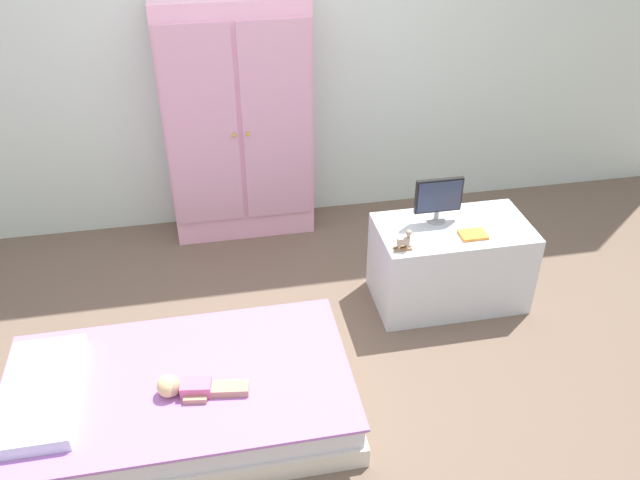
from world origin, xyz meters
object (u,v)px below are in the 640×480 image
Objects in this scene: wardrobe at (238,124)px; tv_stand at (450,263)px; doll at (186,387)px; book_orange at (473,235)px; bed at (181,398)px; tv_monitor at (439,197)px; rocking_horse_toy at (405,241)px.

wardrobe reaches higher than tv_stand.
doll is 2.82× the size of book_orange.
bed is 1.74m from wardrobe.
tv_monitor reaches higher than doll.
tv_stand is 0.46m from rocking_horse_toy.
bed is 6.00× the size of tv_monitor.
tv_stand is 3.20× the size of tv_monitor.
tv_stand is at bearing -42.42° from wardrobe.
bed is at bearing -154.35° from tv_monitor.
rocking_horse_toy is (1.12, 0.54, 0.26)m from doll.
wardrobe is 1.32m from tv_monitor.
wardrobe reaches higher than bed.
wardrobe is at bearing 136.32° from book_orange.
tv_stand is (1.05, -0.96, -0.51)m from wardrobe.
wardrobe is 1.51m from tv_stand.
doll is 1.61m from tv_stand.
book_orange is (1.55, 0.50, 0.37)m from bed.
bed is at bearing -162.19° from book_orange.
doll is (0.04, -0.09, 0.15)m from bed.
wardrobe is 5.80× the size of tv_monitor.
tv_monitor is at bearing 42.45° from rocking_horse_toy.
tv_stand reaches higher than bed.
tv_monitor is (0.97, -0.88, -0.12)m from wardrobe.
rocking_horse_toy reaches higher than book_orange.
tv_stand is 0.27m from book_orange.
bed is 11.08× the size of book_orange.
book_orange is (0.06, -0.10, 0.25)m from tv_stand.
rocking_horse_toy reaches higher than bed.
tv_monitor reaches higher than tv_stand.
doll is 0.26× the size of wardrobe.
tv_stand is at bearing 25.42° from doll.
wardrobe is at bearing 137.79° from tv_monitor.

